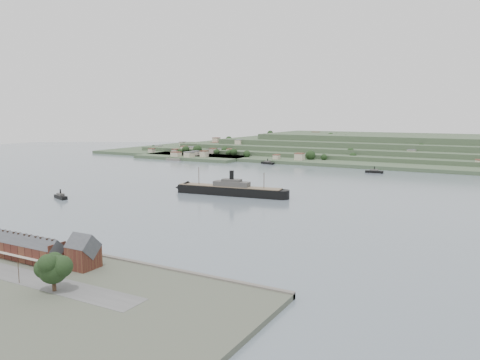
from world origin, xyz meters
The scene contains 9 objects.
ground centered at (0.00, 0.00, 0.00)m, with size 1400.00×1400.00×0.00m, color slate.
terrace_row centered at (-10.00, -168.02, 6.84)m, with size 55.60×9.80×11.07m.
gabled_building centered at (27.50, -164.00, 8.19)m, with size 10.40×10.18×14.09m.
far_peninsula centered at (27.91, 393.10, 11.88)m, with size 760.00×309.00×30.00m.
steamship centered at (-12.44, 14.17, 4.19)m, with size 94.45×21.67×22.68m.
tugboat centered at (-110.67, -58.16, 1.70)m, with size 16.03×8.98×6.99m.
ferry_west centered at (-78.60, 225.00, 1.62)m, with size 18.64×9.50×6.74m.
ferry_east centered at (55.61, 201.51, 1.64)m, with size 18.72×7.46×6.83m.
fig_tree centered at (37.44, -186.35, 10.38)m, with size 12.30×10.65×13.73m.
Camera 1 is at (166.30, -288.83, 62.38)m, focal length 35.00 mm.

